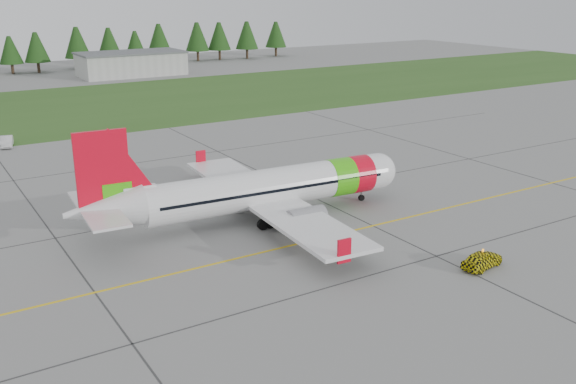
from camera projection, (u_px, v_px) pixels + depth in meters
ground at (335, 286)px, 46.15m from camera, size 320.00×320.00×0.00m
aircraft at (263, 189)px, 58.69m from camera, size 32.25×29.76×9.77m
follow_me_car at (484, 244)px, 48.54m from camera, size 1.57×1.77×3.90m
service_van at (5, 131)px, 85.32m from camera, size 1.76×1.69×4.29m
grass_strip at (61, 109)px, 112.49m from camera, size 320.00×50.00×0.03m
taxi_guideline at (278, 249)px, 52.62m from camera, size 120.00×0.25×0.02m
hangar_east at (131, 64)px, 153.35m from camera, size 24.00×12.00×5.20m
treeline at (4, 53)px, 156.27m from camera, size 160.00×8.00×10.00m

